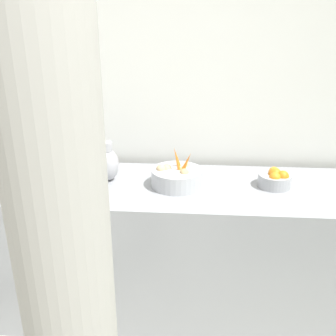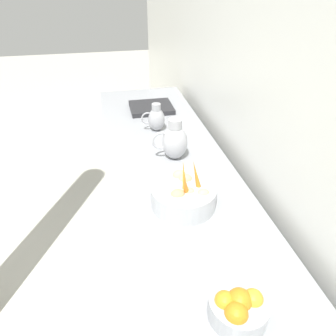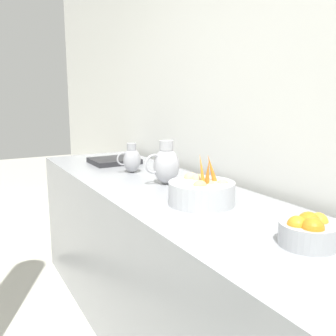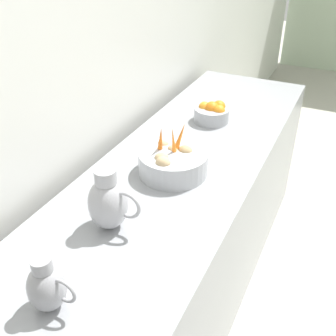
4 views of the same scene
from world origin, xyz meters
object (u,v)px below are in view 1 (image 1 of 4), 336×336
object	(u,v)px
metal_pitcher_tall	(107,163)
vegetable_colander	(177,177)
metal_pitcher_short	(43,168)
orange_bowl	(275,178)
support_column	(55,186)

from	to	relation	value
metal_pitcher_tall	vegetable_colander	bearing A→B (deg)	83.02
metal_pitcher_short	vegetable_colander	bearing A→B (deg)	89.02
vegetable_colander	metal_pitcher_short	size ratio (longest dim) A/B	1.61
orange_bowl	metal_pitcher_short	world-z (taller)	metal_pitcher_short
vegetable_colander	support_column	world-z (taller)	support_column
orange_bowl	support_column	size ratio (longest dim) A/B	0.07
metal_pitcher_short	support_column	size ratio (longest dim) A/B	0.07
metal_pitcher_short	support_column	world-z (taller)	support_column
vegetable_colander	support_column	xyz separation A→B (m)	(1.31, -0.24, 0.51)
vegetable_colander	metal_pitcher_tall	distance (m)	0.45
metal_pitcher_tall	metal_pitcher_short	size ratio (longest dim) A/B	1.29
orange_bowl	metal_pitcher_tall	distance (m)	1.05
metal_pitcher_tall	support_column	world-z (taller)	support_column
metal_pitcher_short	orange_bowl	bearing A→B (deg)	90.65
support_column	metal_pitcher_short	bearing A→B (deg)	-155.39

